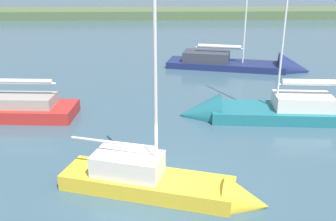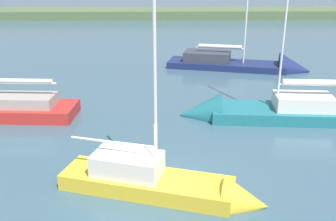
% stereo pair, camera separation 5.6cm
% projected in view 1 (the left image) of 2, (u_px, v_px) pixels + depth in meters
% --- Properties ---
extents(ground_plane, '(200.00, 200.00, 0.00)m').
position_uv_depth(ground_plane, '(157.00, 189.00, 13.09)').
color(ground_plane, '#385666').
extents(far_shoreline, '(180.00, 8.00, 2.40)m').
position_uv_depth(far_shoreline, '(158.00, 17.00, 58.50)').
color(far_shoreline, '#4C603D').
rests_on(far_shoreline, ground_plane).
extents(sailboat_inner_slip, '(7.07, 3.50, 8.36)m').
position_uv_depth(sailboat_inner_slip, '(168.00, 188.00, 12.73)').
color(sailboat_inner_slip, gold).
rests_on(sailboat_inner_slip, ground_plane).
extents(sailboat_far_right, '(10.67, 4.95, 12.83)m').
position_uv_depth(sailboat_far_right, '(249.00, 66.00, 28.39)').
color(sailboat_far_right, navy).
rests_on(sailboat_far_right, ground_plane).
extents(sailboat_mid_channel, '(8.91, 3.06, 10.40)m').
position_uv_depth(sailboat_mid_channel, '(255.00, 114.00, 19.21)').
color(sailboat_mid_channel, '#1E6B75').
rests_on(sailboat_mid_channel, ground_plane).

